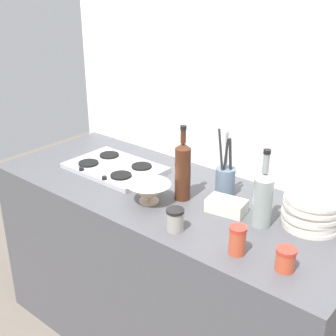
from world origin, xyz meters
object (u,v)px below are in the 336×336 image
object	(u,v)px
mixing_bowl	(149,192)
wine_bottle_mid_left	(263,198)
utensil_crock	(225,179)
condiment_jar_rear	(175,220)
plate_stack	(312,211)
condiment_jar_front	(237,240)
stovetop_hob	(115,167)
wine_bottle_leftmost	(183,170)
condiment_jar_spare	(286,259)
butter_dish	(226,206)

from	to	relation	value
mixing_bowl	wine_bottle_mid_left	bearing A→B (deg)	16.71
utensil_crock	condiment_jar_rear	size ratio (longest dim) A/B	3.42
plate_stack	condiment_jar_front	xyz separation A→B (m)	(-0.12, -0.36, -0.01)
mixing_bowl	utensil_crock	xyz separation A→B (m)	(0.21, 0.27, 0.03)
stovetop_hob	mixing_bowl	size ratio (longest dim) A/B	2.42
wine_bottle_leftmost	utensil_crock	bearing A→B (deg)	50.53
utensil_crock	condiment_jar_spare	world-z (taller)	utensil_crock
plate_stack	wine_bottle_leftmost	xyz separation A→B (m)	(-0.54, -0.15, 0.07)
plate_stack	condiment_jar_rear	distance (m)	0.55
plate_stack	mixing_bowl	size ratio (longest dim) A/B	1.22
wine_bottle_mid_left	condiment_jar_rear	size ratio (longest dim) A/B	3.52
stovetop_hob	plate_stack	world-z (taller)	plate_stack
utensil_crock	condiment_jar_front	distance (m)	0.47
stovetop_hob	butter_dish	bearing A→B (deg)	-0.45
utensil_crock	condiment_jar_front	world-z (taller)	utensil_crock
stovetop_hob	condiment_jar_spare	distance (m)	1.08
stovetop_hob	plate_stack	bearing A→B (deg)	6.86
stovetop_hob	butter_dish	size ratio (longest dim) A/B	2.92
utensil_crock	wine_bottle_mid_left	bearing A→B (deg)	-26.70
butter_dish	condiment_jar_rear	world-z (taller)	condiment_jar_rear
butter_dish	condiment_jar_front	world-z (taller)	condiment_jar_front
mixing_bowl	utensil_crock	size ratio (longest dim) A/B	0.63
plate_stack	wine_bottle_leftmost	distance (m)	0.56
butter_dish	condiment_jar_front	size ratio (longest dim) A/B	1.49
wine_bottle_leftmost	mixing_bowl	size ratio (longest dim) A/B	1.74
utensil_crock	condiment_jar_rear	bearing A→B (deg)	-86.67
stovetop_hob	wine_bottle_leftmost	xyz separation A→B (m)	(0.46, -0.03, 0.12)
wine_bottle_mid_left	utensil_crock	xyz separation A→B (m)	(-0.26, 0.13, -0.04)
utensil_crock	condiment_jar_spare	xyz separation A→B (m)	(0.47, -0.34, -0.04)
plate_stack	mixing_bowl	bearing A→B (deg)	-156.81
utensil_crock	stovetop_hob	bearing A→B (deg)	-168.06
butter_dish	condiment_jar_rear	size ratio (longest dim) A/B	1.77
butter_dish	utensil_crock	distance (m)	0.17
plate_stack	mixing_bowl	world-z (taller)	plate_stack
mixing_bowl	utensil_crock	world-z (taller)	utensil_crock
stovetop_hob	condiment_jar_rear	bearing A→B (deg)	-23.05
wine_bottle_leftmost	wine_bottle_mid_left	bearing A→B (deg)	3.04
wine_bottle_leftmost	condiment_jar_rear	distance (m)	0.29
wine_bottle_leftmost	condiment_jar_rear	world-z (taller)	wine_bottle_leftmost
butter_dish	utensil_crock	world-z (taller)	utensil_crock
mixing_bowl	utensil_crock	bearing A→B (deg)	51.95
stovetop_hob	wine_bottle_mid_left	distance (m)	0.85
butter_dish	condiment_jar_spare	xyz separation A→B (m)	(0.38, -0.21, 0.01)
condiment_jar_front	stovetop_hob	bearing A→B (deg)	164.76
wine_bottle_leftmost	butter_dish	world-z (taller)	wine_bottle_leftmost
mixing_bowl	butter_dish	size ratio (longest dim) A/B	1.21
condiment_jar_rear	condiment_jar_spare	world-z (taller)	condiment_jar_rear
plate_stack	condiment_jar_rear	bearing A→B (deg)	-135.94
butter_dish	stovetop_hob	bearing A→B (deg)	179.55
mixing_bowl	condiment_jar_front	world-z (taller)	condiment_jar_front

